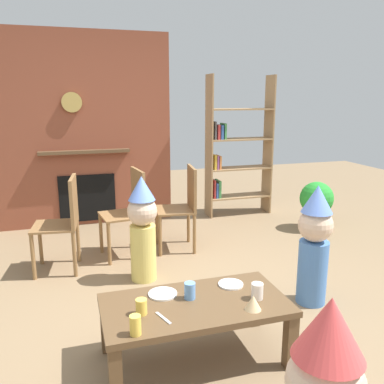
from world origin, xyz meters
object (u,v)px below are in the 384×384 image
(paper_cup_near_left, at_px, (135,325))
(birthday_cake_slice, at_px, (253,302))
(paper_plate_front, at_px, (163,294))
(child_by_the_chairs, at_px, (143,226))
(dining_chair_middle, at_px, (130,207))
(dining_chair_right, at_px, (183,203))
(coffee_table, at_px, (195,311))
(paper_cup_center, at_px, (257,291))
(paper_cup_far_left, at_px, (141,307))
(potted_plant_tall, at_px, (316,203))
(bookshelf, at_px, (234,152))
(dining_chair_left, at_px, (65,218))
(paper_plate_rear, at_px, (231,284))
(paper_cup_near_right, at_px, (190,291))
(child_in_pink, at_px, (314,242))

(paper_cup_near_left, relative_size, birthday_cake_slice, 1.09)
(paper_plate_front, xyz_separation_m, child_by_the_chairs, (0.07, 1.08, 0.11))
(child_by_the_chairs, bearing_deg, paper_plate_front, -8.35)
(birthday_cake_slice, bearing_deg, dining_chair_middle, 101.51)
(birthday_cake_slice, relative_size, dining_chair_right, 0.11)
(coffee_table, relative_size, paper_cup_center, 11.26)
(paper_cup_near_left, bearing_deg, paper_cup_far_left, 71.12)
(potted_plant_tall, bearing_deg, bookshelf, 128.67)
(potted_plant_tall, bearing_deg, dining_chair_left, -172.81)
(bookshelf, height_order, paper_plate_rear, bookshelf)
(bookshelf, relative_size, paper_plate_front, 10.32)
(paper_cup_far_left, distance_m, potted_plant_tall, 3.30)
(bookshelf, distance_m, coffee_table, 3.35)
(paper_cup_near_right, height_order, paper_cup_center, paper_cup_near_right)
(child_in_pink, bearing_deg, coffee_table, 0.00)
(paper_plate_rear, bearing_deg, birthday_cake_slice, -89.35)
(paper_cup_far_left, xyz_separation_m, child_by_the_chairs, (0.24, 1.27, 0.07))
(paper_cup_near_left, distance_m, paper_cup_near_right, 0.49)
(paper_cup_near_right, height_order, birthday_cake_slice, paper_cup_near_right)
(paper_cup_near_left, distance_m, dining_chair_middle, 2.11)
(dining_chair_right, bearing_deg, paper_cup_near_left, 74.25)
(dining_chair_right, height_order, potted_plant_tall, dining_chair_right)
(paper_cup_near_left, height_order, birthday_cake_slice, paper_cup_near_left)
(paper_cup_near_right, bearing_deg, paper_plate_front, 146.95)
(child_by_the_chairs, bearing_deg, potted_plant_tall, 104.51)
(dining_chair_left, bearing_deg, paper_plate_front, 118.30)
(paper_cup_far_left, bearing_deg, dining_chair_middle, 83.22)
(bookshelf, relative_size, birthday_cake_slice, 19.00)
(paper_plate_front, distance_m, child_by_the_chairs, 1.09)
(birthday_cake_slice, xyz_separation_m, child_in_pink, (0.81, 0.60, 0.08))
(birthday_cake_slice, bearing_deg, paper_plate_front, 144.47)
(child_by_the_chairs, bearing_deg, paper_cup_near_left, -16.46)
(paper_cup_near_right, relative_size, paper_cup_center, 1.04)
(dining_chair_left, distance_m, potted_plant_tall, 3.01)
(child_in_pink, bearing_deg, paper_cup_center, 13.10)
(paper_cup_near_right, xyz_separation_m, dining_chair_middle, (-0.10, 1.80, 0.07))
(paper_cup_center, distance_m, child_in_pink, 0.88)
(bookshelf, xyz_separation_m, child_in_pink, (-0.39, -2.53, -0.37))
(paper_cup_near_right, height_order, paper_plate_rear, paper_cup_near_right)
(paper_cup_center, bearing_deg, dining_chair_left, 123.37)
(paper_cup_near_left, distance_m, paper_plate_rear, 0.80)
(paper_cup_near_left, distance_m, paper_cup_center, 0.81)
(paper_cup_center, bearing_deg, paper_cup_near_right, 162.79)
(dining_chair_right, bearing_deg, dining_chair_left, 16.32)
(paper_plate_front, relative_size, child_by_the_chairs, 0.19)
(paper_cup_near_right, height_order, paper_cup_far_left, paper_cup_near_right)
(paper_plate_front, bearing_deg, child_in_pink, 11.65)
(paper_plate_rear, bearing_deg, potted_plant_tall, 44.36)
(bookshelf, distance_m, paper_plate_front, 3.29)
(dining_chair_right, bearing_deg, dining_chair_middle, 7.58)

